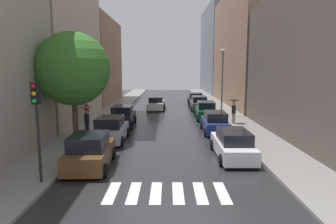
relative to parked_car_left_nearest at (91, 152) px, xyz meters
name	(u,v)px	position (x,y,z in m)	size (l,w,h in m)	color
ground_plane	(168,113)	(3.93, 18.84, -0.84)	(28.00, 72.00, 0.04)	#252527
sidewalk_left	(111,112)	(-2.57, 18.84, -0.74)	(3.00, 72.00, 0.15)	gray
sidewalk_right	(225,112)	(10.43, 18.84, -0.74)	(3.00, 72.00, 0.15)	gray
crosswalk_stripes	(168,193)	(3.93, -3.12, -0.81)	(4.95, 2.20, 0.01)	silver
building_left_far	(94,61)	(-7.07, 29.75, 5.25)	(6.00, 15.78, 12.14)	#8C6B56
building_right_mid	(249,49)	(14.93, 26.95, 6.80)	(6.00, 21.78, 15.24)	#8C6B56
building_right_far	(221,50)	(14.93, 48.96, 7.95)	(6.00, 21.12, 17.54)	slate
parked_car_left_nearest	(91,152)	(0.00, 0.00, 0.00)	(2.27, 4.31, 1.76)	brown
parked_car_left_second	(111,130)	(-0.02, 5.63, -0.02)	(2.15, 4.33, 1.72)	#B2B7BF
parked_car_left_third	(123,116)	(-0.03, 11.29, 0.02)	(2.19, 4.81, 1.79)	black
parked_car_right_nearest	(233,145)	(7.64, 1.73, -0.07)	(2.03, 4.80, 1.60)	silver
parked_car_right_second	(216,123)	(7.67, 8.38, -0.04)	(2.01, 4.49, 1.68)	navy
parked_car_right_third	(206,111)	(7.75, 14.86, -0.01)	(2.14, 4.79, 1.75)	#0C4C2D
parked_car_right_fourth	(199,103)	(7.72, 21.20, -0.03)	(2.09, 4.71, 1.69)	#474C51
parked_car_right_fifth	(196,99)	(7.88, 27.35, -0.07)	(2.21, 4.34, 1.60)	black
car_midroad	(157,104)	(2.53, 21.36, -0.06)	(2.16, 4.55, 1.63)	silver
pedestrian_foreground	(235,107)	(9.80, 11.45, 0.83)	(0.95, 0.95, 2.12)	gray
pedestrian_by_kerb	(87,115)	(-2.06, 7.09, 0.79)	(0.95, 0.95, 2.05)	black
pedestrian_far_side	(87,106)	(-3.51, 12.42, 0.80)	(0.93, 0.93, 2.08)	#38513D
street_tree_left	(74,69)	(-2.22, 4.91, 4.16)	(4.80, 4.80, 7.24)	#513823
traffic_light_left_corner	(37,110)	(-1.52, -2.34, 2.47)	(0.30, 0.42, 4.30)	black
lamp_post_right	(223,78)	(9.48, 15.67, 3.24)	(0.60, 0.28, 6.76)	#595B60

